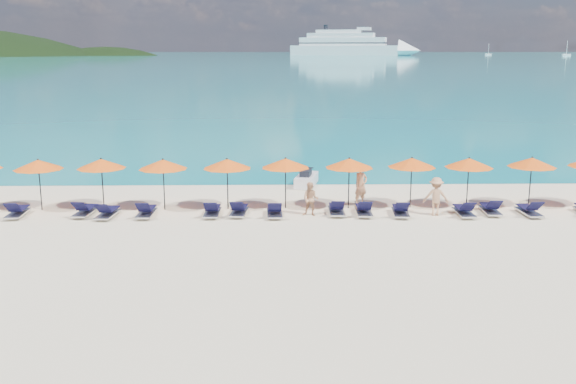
{
  "coord_description": "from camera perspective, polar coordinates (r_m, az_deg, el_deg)",
  "views": [
    {
      "loc": [
        -0.53,
        -22.38,
        6.93
      ],
      "look_at": [
        0.0,
        3.0,
        1.2
      ],
      "focal_mm": 40.0,
      "sensor_mm": 36.0,
      "label": 1
    }
  ],
  "objects": [
    {
      "name": "lounger_14",
      "position": [
        28.92,
        20.64,
        -1.5
      ],
      "size": [
        0.68,
        1.72,
        0.66
      ],
      "rotation": [
        0.0,
        0.0,
        0.04
      ],
      "color": "silver",
      "rests_on": "ground"
    },
    {
      "name": "lounger_2",
      "position": [
        29.16,
        -22.92,
        -1.58
      ],
      "size": [
        0.72,
        1.73,
        0.66
      ],
      "rotation": [
        0.0,
        0.0,
        0.06
      ],
      "color": "silver",
      "rests_on": "ground"
    },
    {
      "name": "lounger_3",
      "position": [
        28.36,
        -17.59,
        -1.54
      ],
      "size": [
        0.77,
        1.75,
        0.66
      ],
      "rotation": [
        0.0,
        0.0,
        -0.09
      ],
      "color": "silver",
      "rests_on": "ground"
    },
    {
      "name": "headland_small",
      "position": [
        602.72,
        -15.72,
        8.26
      ],
      "size": [
        162.0,
        126.0,
        85.5
      ],
      "color": "black",
      "rests_on": "ground"
    },
    {
      "name": "umbrella_2",
      "position": [
        28.95,
        -16.27,
        2.43
      ],
      "size": [
        2.1,
        2.1,
        2.28
      ],
      "color": "black",
      "rests_on": "ground"
    },
    {
      "name": "umbrella_9",
      "position": [
        30.11,
        20.86,
        2.49
      ],
      "size": [
        2.1,
        2.1,
        2.28
      ],
      "color": "black",
      "rests_on": "ground"
    },
    {
      "name": "sea",
      "position": [
        682.42,
        -1.18,
        12.14
      ],
      "size": [
        1600.0,
        1300.0,
        0.01
      ],
      "primitive_type": "cube",
      "color": "#1FA9B2",
      "rests_on": "ground"
    },
    {
      "name": "lounger_11",
      "position": [
        27.42,
        9.97,
        -1.61
      ],
      "size": [
        0.76,
        1.75,
        0.66
      ],
      "rotation": [
        0.0,
        0.0,
        -0.08
      ],
      "color": "silver",
      "rests_on": "ground"
    },
    {
      "name": "jetski",
      "position": [
        32.86,
        1.64,
        1.15
      ],
      "size": [
        1.37,
        2.48,
        0.84
      ],
      "rotation": [
        0.0,
        0.0,
        -0.22
      ],
      "color": "white",
      "rests_on": "ground"
    },
    {
      "name": "lounger_9",
      "position": [
        27.3,
        4.34,
        -1.51
      ],
      "size": [
        0.65,
        1.71,
        0.66
      ],
      "rotation": [
        0.0,
        0.0,
        -0.02
      ],
      "color": "silver",
      "rests_on": "ground"
    },
    {
      "name": "lounger_10",
      "position": [
        27.3,
        6.74,
        -1.56
      ],
      "size": [
        0.67,
        1.72,
        0.66
      ],
      "rotation": [
        0.0,
        0.0,
        -0.03
      ],
      "color": "silver",
      "rests_on": "ground"
    },
    {
      "name": "umbrella_8",
      "position": [
        29.09,
        15.79,
        2.51
      ],
      "size": [
        2.1,
        2.1,
        2.28
      ],
      "color": "black",
      "rests_on": "ground"
    },
    {
      "name": "lounger_7",
      "position": [
        27.16,
        -4.37,
        -1.59
      ],
      "size": [
        0.79,
        1.75,
        0.66
      ],
      "rotation": [
        0.0,
        0.0,
        -0.1
      ],
      "color": "silver",
      "rests_on": "ground"
    },
    {
      "name": "umbrella_3",
      "position": [
        28.18,
        -11.06,
        2.44
      ],
      "size": [
        2.1,
        2.1,
        2.28
      ],
      "color": "black",
      "rests_on": "ground"
    },
    {
      "name": "lounger_13",
      "position": [
        28.63,
        17.54,
        -1.41
      ],
      "size": [
        0.71,
        1.73,
        0.66
      ],
      "rotation": [
        0.0,
        0.0,
        -0.05
      ],
      "color": "silver",
      "rests_on": "ground"
    },
    {
      "name": "umbrella_6",
      "position": [
        28.04,
        5.46,
        2.57
      ],
      "size": [
        2.1,
        2.1,
        2.28
      ],
      "color": "black",
      "rests_on": "ground"
    },
    {
      "name": "umbrella_4",
      "position": [
        27.9,
        -5.43,
        2.52
      ],
      "size": [
        2.1,
        2.1,
        2.28
      ],
      "color": "black",
      "rests_on": "ground"
    },
    {
      "name": "lounger_6",
      "position": [
        27.16,
        -6.75,
        -1.64
      ],
      "size": [
        0.63,
        1.71,
        0.66
      ],
      "rotation": [
        0.0,
        0.0,
        -0.01
      ],
      "color": "silver",
      "rests_on": "ground"
    },
    {
      "name": "lounger_4",
      "position": [
        27.76,
        -15.75,
        -1.73
      ],
      "size": [
        0.78,
        1.75,
        0.66
      ],
      "rotation": [
        0.0,
        0.0,
        -0.09
      ],
      "color": "silver",
      "rests_on": "ground"
    },
    {
      "name": "lounger_12",
      "position": [
        27.99,
        15.38,
        -1.58
      ],
      "size": [
        0.63,
        1.7,
        0.66
      ],
      "rotation": [
        0.0,
        0.0,
        -0.01
      ],
      "color": "silver",
      "rests_on": "ground"
    },
    {
      "name": "sailboat_far",
      "position": [
        592.94,
        23.51,
        11.15
      ],
      "size": [
        6.73,
        2.24,
        12.33
      ],
      "color": "white",
      "rests_on": "ground"
    },
    {
      "name": "beachgoer_b",
      "position": [
        26.92,
        2.03,
        -0.64
      ],
      "size": [
        0.78,
        0.58,
        1.43
      ],
      "primitive_type": "imported",
      "rotation": [
        0.0,
        0.0,
        -0.29
      ],
      "color": "tan",
      "rests_on": "ground"
    },
    {
      "name": "umbrella_7",
      "position": [
        28.58,
        10.95,
        2.59
      ],
      "size": [
        2.1,
        2.1,
        2.28
      ],
      "color": "black",
      "rests_on": "ground"
    },
    {
      "name": "sailboat_near",
      "position": [
        623.42,
        17.38,
        11.62
      ],
      "size": [
        5.74,
        1.91,
        10.52
      ],
      "color": "white",
      "rests_on": "ground"
    },
    {
      "name": "beachgoer_a",
      "position": [
        28.75,
        6.49,
        0.6
      ],
      "size": [
        0.82,
        0.76,
        1.87
      ],
      "primitive_type": "imported",
      "rotation": [
        0.0,
        0.0,
        0.61
      ],
      "color": "tan",
      "rests_on": "ground"
    },
    {
      "name": "lounger_8",
      "position": [
        26.91,
        -1.2,
        -1.69
      ],
      "size": [
        0.67,
        1.72,
        0.66
      ],
      "rotation": [
        0.0,
        0.0,
        0.03
      ],
      "color": "silver",
      "rests_on": "ground"
    },
    {
      "name": "ground",
      "position": [
        23.44,
        0.15,
        -4.48
      ],
      "size": [
        1400.0,
        1400.0,
        0.0
      ],
      "primitive_type": "plane",
      "color": "beige"
    },
    {
      "name": "umbrella_5",
      "position": [
        27.92,
        -0.22,
        2.58
      ],
      "size": [
        2.1,
        2.1,
        2.28
      ],
      "color": "black",
      "rests_on": "ground"
    },
    {
      "name": "cruise_ship",
      "position": [
        587.11,
        6.05,
        12.79
      ],
      "size": [
        115.47,
        50.13,
        32.02
      ],
      "rotation": [
        0.0,
        0.0,
        -0.29
      ],
      "color": "white",
      "rests_on": "ground"
    },
    {
      "name": "lounger_5",
      "position": [
        27.52,
        -12.49,
        -1.67
      ],
      "size": [
        0.65,
        1.71,
        0.66
      ],
      "rotation": [
        0.0,
        0.0,
        -0.02
      ],
      "color": "silver",
      "rests_on": "ground"
    },
    {
      "name": "umbrella_1",
      "position": [
        29.6,
        -21.32,
        2.29
      ],
      "size": [
        2.1,
        2.1,
        2.28
      ],
      "color": "black",
      "rests_on": "ground"
    },
    {
      "name": "beachgoer_c",
      "position": [
        27.66,
        13.02,
        -0.39
      ],
      "size": [
        1.12,
        0.66,
        1.63
      ],
      "primitive_type": "imported",
      "rotation": [
        0.0,
        0.0,
        2.97
      ],
      "color": "tan",
      "rests_on": "ground"
    }
  ]
}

